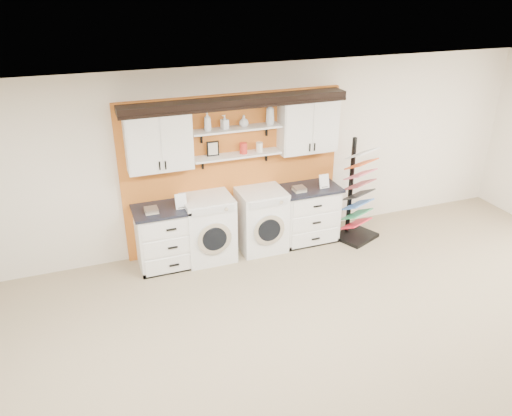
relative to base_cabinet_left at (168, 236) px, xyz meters
name	(u,v)px	position (x,y,z in m)	size (l,w,h in m)	color
ceiling	(402,151)	(1.13, -3.64, 2.33)	(10.00, 10.00, 0.00)	white
wall_back	(233,159)	(1.13, 0.36, 0.93)	(10.00, 10.00, 0.00)	silver
accent_panel	(234,172)	(1.13, 0.32, 0.73)	(3.40, 0.07, 2.40)	#C26521
upper_cabinet_left	(158,140)	(0.00, 0.15, 1.41)	(0.90, 0.35, 0.84)	white
upper_cabinet_right	(308,125)	(2.26, 0.15, 1.41)	(0.90, 0.35, 0.84)	white
shelf_lower	(237,155)	(1.13, 0.16, 1.06)	(1.32, 0.28, 0.03)	white
shelf_upper	(237,129)	(1.13, 0.16, 1.46)	(1.32, 0.28, 0.03)	white
crown_molding	(236,101)	(1.13, 0.17, 1.86)	(3.30, 0.41, 0.13)	black
picture_frame	(213,149)	(0.78, 0.21, 1.19)	(0.18, 0.02, 0.22)	black
canister_red	(243,148)	(1.23, 0.16, 1.16)	(0.11, 0.11, 0.16)	red
canister_cream	(259,147)	(1.48, 0.16, 1.15)	(0.10, 0.10, 0.14)	silver
base_cabinet_left	(168,236)	(0.00, 0.00, 0.00)	(0.95, 0.66, 0.93)	white
base_cabinet_right	(308,213)	(2.26, 0.00, -0.01)	(0.94, 0.66, 0.92)	white
washer	(208,228)	(0.60, 0.00, 0.04)	(0.72, 0.71, 1.00)	white
dryer	(261,220)	(1.45, 0.00, 0.02)	(0.70, 0.71, 0.98)	white
sample_rack	(357,208)	(3.02, -0.23, 0.07)	(0.76, 0.71, 1.67)	black
soap_bottle_a	(207,121)	(0.70, 0.16, 1.61)	(0.10, 0.10, 0.27)	silver
soap_bottle_b	(225,122)	(0.95, 0.16, 1.58)	(0.09, 0.09, 0.20)	silver
soap_bottle_c	(244,121)	(1.24, 0.16, 1.56)	(0.14, 0.14, 0.17)	silver
soap_bottle_d	(270,113)	(1.65, 0.16, 1.64)	(0.13, 0.13, 0.33)	silver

